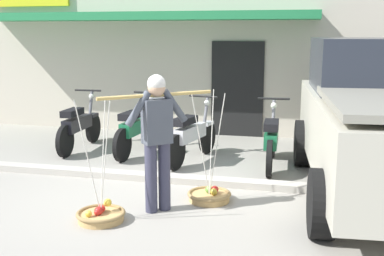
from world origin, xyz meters
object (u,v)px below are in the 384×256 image
at_px(fruit_vendor, 157,134).
at_px(motorcycle_second_in_row, 137,129).
at_px(fruit_basket_right_side, 209,195).
at_px(motorcycle_end_of_row, 271,140).
at_px(parked_truck, 384,120).
at_px(motorcycle_nearest_shop, 79,126).
at_px(fruit_basket_left_side, 101,214).
at_px(motorcycle_third_in_row, 191,136).

relative_size(fruit_vendor, motorcycle_second_in_row, 0.93).
height_order(fruit_basket_right_side, motorcycle_end_of_row, fruit_basket_right_side).
height_order(fruit_vendor, parked_truck, parked_truck).
bearing_deg(motorcycle_second_in_row, motorcycle_end_of_row, -7.63).
height_order(fruit_vendor, motorcycle_nearest_shop, fruit_vendor).
height_order(fruit_basket_left_side, motorcycle_nearest_shop, fruit_basket_left_side).
height_order(fruit_vendor, motorcycle_second_in_row, fruit_vendor).
bearing_deg(fruit_basket_left_side, motorcycle_end_of_row, 57.84).
bearing_deg(motorcycle_third_in_row, motorcycle_end_of_row, -1.61).
bearing_deg(fruit_vendor, fruit_basket_left_side, -138.61).
distance_m(motorcycle_nearest_shop, parked_truck, 5.38).
distance_m(motorcycle_nearest_shop, motorcycle_end_of_row, 3.63).
bearing_deg(motorcycle_nearest_shop, motorcycle_second_in_row, -2.36).
relative_size(fruit_basket_left_side, fruit_basket_right_side, 1.00).
relative_size(motorcycle_nearest_shop, motorcycle_end_of_row, 1.00).
xyz_separation_m(fruit_basket_right_side, motorcycle_end_of_row, (0.66, 1.84, 0.38)).
relative_size(fruit_vendor, motorcycle_third_in_row, 0.95).
distance_m(fruit_vendor, motorcycle_nearest_shop, 3.65).
height_order(fruit_basket_left_side, parked_truck, parked_truck).
height_order(motorcycle_second_in_row, motorcycle_third_in_row, same).
height_order(fruit_vendor, fruit_basket_left_side, fruit_vendor).
distance_m(fruit_vendor, fruit_basket_left_side, 1.16).
xyz_separation_m(motorcycle_nearest_shop, motorcycle_end_of_row, (3.61, -0.38, 0.00)).
height_order(motorcycle_nearest_shop, parked_truck, parked_truck).
height_order(fruit_basket_left_side, motorcycle_end_of_row, fruit_basket_left_side).
xyz_separation_m(motorcycle_end_of_row, parked_truck, (1.55, -1.01, 0.58)).
bearing_deg(parked_truck, motorcycle_third_in_row, 160.11).
relative_size(motorcycle_nearest_shop, parked_truck, 0.38).
xyz_separation_m(fruit_basket_right_side, parked_truck, (2.22, 0.82, 0.95)).
height_order(motorcycle_third_in_row, parked_truck, parked_truck).
xyz_separation_m(motorcycle_third_in_row, motorcycle_end_of_row, (1.36, -0.04, 0.00)).
bearing_deg(motorcycle_nearest_shop, motorcycle_third_in_row, -8.50).
distance_m(fruit_basket_right_side, parked_truck, 2.55).
relative_size(motorcycle_second_in_row, motorcycle_third_in_row, 1.01).
bearing_deg(fruit_vendor, motorcycle_third_in_row, 93.34).
bearing_deg(motorcycle_third_in_row, fruit_basket_right_side, -69.73).
bearing_deg(motorcycle_end_of_row, fruit_basket_right_side, -109.81).
relative_size(motorcycle_nearest_shop, motorcycle_second_in_row, 1.00).
bearing_deg(motorcycle_nearest_shop, parked_truck, -15.06).
distance_m(fruit_basket_right_side, motorcycle_second_in_row, 2.83).
xyz_separation_m(fruit_vendor, motorcycle_nearest_shop, (-2.39, 2.70, -0.52)).
height_order(motorcycle_nearest_shop, motorcycle_second_in_row, same).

